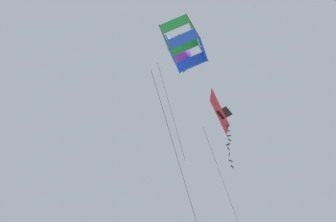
% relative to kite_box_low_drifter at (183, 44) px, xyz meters
% --- Properties ---
extents(kite_box_low_drifter, '(1.93, 1.79, 8.64)m').
position_rel_kite_box_low_drifter_xyz_m(kite_box_low_drifter, '(0.00, 0.00, 0.00)').
color(kite_box_low_drifter, green).
extents(kite_fish_highest, '(1.78, 1.38, 6.48)m').
position_rel_kite_box_low_drifter_xyz_m(kite_fish_highest, '(3.97, 3.24, 6.34)').
color(kite_fish_highest, purple).
extents(kite_delta_upper_right, '(2.17, 1.46, 6.60)m').
position_rel_kite_box_low_drifter_xyz_m(kite_delta_upper_right, '(6.75, 3.26, 4.77)').
color(kite_delta_upper_right, red).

